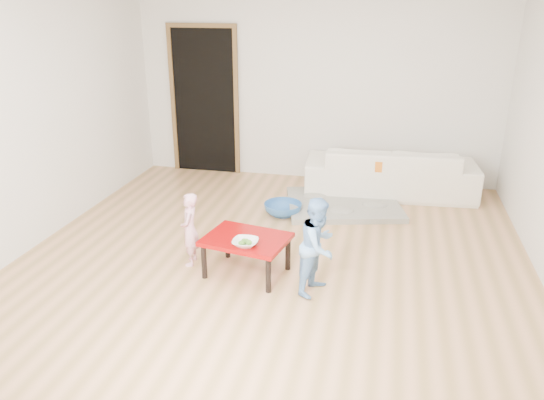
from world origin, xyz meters
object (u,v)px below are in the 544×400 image
(sofa, at_px, (390,170))
(red_table, at_px, (247,256))
(basin, at_px, (283,209))
(child_blue, at_px, (319,246))
(child_pink, at_px, (190,229))
(bowl, at_px, (245,243))

(sofa, distance_m, red_table, 2.84)
(red_table, height_order, basin, red_table)
(child_blue, bearing_deg, child_pink, 99.20)
(child_pink, xyz_separation_m, basin, (0.62, 1.42, -0.29))
(red_table, distance_m, basin, 1.50)
(child_pink, bearing_deg, basin, 145.58)
(bowl, bearing_deg, red_table, 102.82)
(red_table, height_order, child_blue, child_blue)
(bowl, xyz_separation_m, child_blue, (0.65, 0.01, 0.04))
(bowl, bearing_deg, basin, 90.00)
(child_pink, distance_m, basin, 1.57)
(red_table, bearing_deg, child_pink, 172.25)
(sofa, xyz_separation_m, basin, (-1.22, -1.04, -0.25))
(red_table, xyz_separation_m, child_pink, (-0.58, 0.08, 0.18))
(child_pink, bearing_deg, child_blue, 68.61)
(child_pink, bearing_deg, sofa, 132.45)
(bowl, bearing_deg, child_blue, 0.68)
(bowl, xyz_separation_m, child_pink, (-0.62, 0.25, -0.04))
(child_pink, xyz_separation_m, child_blue, (1.27, -0.24, 0.08))
(red_table, xyz_separation_m, bowl, (0.04, -0.17, 0.22))
(sofa, xyz_separation_m, child_pink, (-1.84, -2.46, 0.04))
(red_table, relative_size, basin, 1.65)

